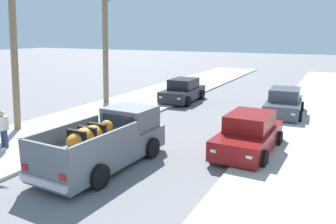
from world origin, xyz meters
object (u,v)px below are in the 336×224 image
at_px(pickup_truck, 107,142).
at_px(car_right_mid, 249,134).
at_px(pedestrian, 3,128).
at_px(car_left_near, 183,91).
at_px(car_left_mid, 284,103).

distance_m(pickup_truck, car_right_mid, 5.37).
distance_m(pickup_truck, pedestrian, 4.55).
distance_m(car_left_near, car_right_mid, 10.20).
bearing_deg(car_left_mid, pickup_truck, -113.28).
xyz_separation_m(car_left_mid, car_right_mid, (-0.34, -6.80, 0.00)).
height_order(pickup_truck, car_right_mid, pickup_truck).
relative_size(car_left_mid, car_right_mid, 1.01).
xyz_separation_m(pickup_truck, car_right_mid, (4.09, 3.48, -0.10)).
height_order(pickup_truck, car_left_near, pickup_truck).
distance_m(car_left_mid, car_right_mid, 6.80).
relative_size(pickup_truck, pedestrian, 3.33).
height_order(pickup_truck, pedestrian, pickup_truck).
bearing_deg(car_left_mid, car_left_near, 169.85).
bearing_deg(car_left_near, pedestrian, -100.60).
xyz_separation_m(car_left_mid, pedestrian, (-8.93, -10.85, 0.20)).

